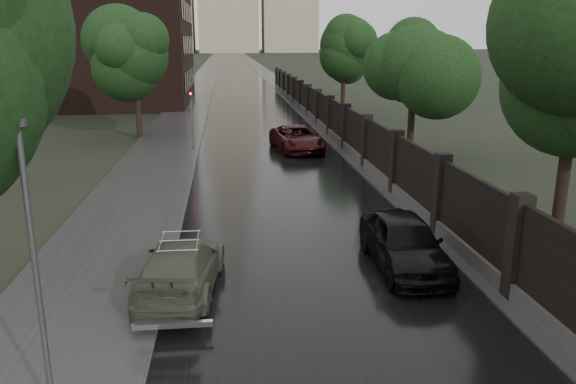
{
  "coord_description": "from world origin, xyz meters",
  "views": [
    {
      "loc": [
        -2.33,
        -7.1,
        6.22
      ],
      "look_at": [
        -0.44,
        10.21,
        1.5
      ],
      "focal_mm": 35.0,
      "sensor_mm": 36.0,
      "label": 1
    }
  ],
  "objects_px": {
    "car_right_near": "(404,242)",
    "car_right_far": "(297,139)",
    "lamp_post": "(36,273)",
    "traffic_light": "(191,111)",
    "tree_right_b": "(414,65)",
    "volga_sedan": "(181,267)",
    "tree_right_c": "(344,56)",
    "tree_right_a": "(575,87)",
    "tree_left_far": "(134,56)"
  },
  "relations": [
    {
      "from": "car_right_near",
      "to": "car_right_far",
      "type": "height_order",
      "value": "car_right_near"
    },
    {
      "from": "lamp_post",
      "to": "traffic_light",
      "type": "relative_size",
      "value": 1.28
    },
    {
      "from": "tree_right_b",
      "to": "lamp_post",
      "type": "relative_size",
      "value": 1.37
    },
    {
      "from": "tree_right_b",
      "to": "lamp_post",
      "type": "height_order",
      "value": "tree_right_b"
    },
    {
      "from": "tree_right_b",
      "to": "car_right_near",
      "type": "bearing_deg",
      "value": -108.67
    },
    {
      "from": "volga_sedan",
      "to": "car_right_far",
      "type": "distance_m",
      "value": 19.18
    },
    {
      "from": "tree_right_c",
      "to": "traffic_light",
      "type": "relative_size",
      "value": 1.75
    },
    {
      "from": "tree_right_c",
      "to": "traffic_light",
      "type": "xyz_separation_m",
      "value": [
        -11.8,
        -15.01,
        -2.55
      ]
    },
    {
      "from": "tree_right_c",
      "to": "car_right_far",
      "type": "distance_m",
      "value": 16.81
    },
    {
      "from": "lamp_post",
      "to": "tree_right_a",
      "type": "bearing_deg",
      "value": 26.74
    },
    {
      "from": "tree_right_a",
      "to": "car_right_near",
      "type": "xyz_separation_m",
      "value": [
        -4.99,
        -0.77,
        -4.18
      ]
    },
    {
      "from": "tree_left_far",
      "to": "lamp_post",
      "type": "distance_m",
      "value": 28.73
    },
    {
      "from": "tree_right_b",
      "to": "car_right_near",
      "type": "relative_size",
      "value": 1.56
    },
    {
      "from": "tree_right_c",
      "to": "car_right_near",
      "type": "bearing_deg",
      "value": -98.66
    },
    {
      "from": "tree_left_far",
      "to": "tree_right_c",
      "type": "relative_size",
      "value": 1.05
    },
    {
      "from": "tree_right_b",
      "to": "car_right_near",
      "type": "xyz_separation_m",
      "value": [
        -4.99,
        -14.77,
        -4.18
      ]
    },
    {
      "from": "tree_right_b",
      "to": "traffic_light",
      "type": "xyz_separation_m",
      "value": [
        -11.8,
        2.99,
        -2.55
      ]
    },
    {
      "from": "tree_right_b",
      "to": "tree_right_a",
      "type": "bearing_deg",
      "value": -90.0
    },
    {
      "from": "tree_left_far",
      "to": "car_right_near",
      "type": "height_order",
      "value": "tree_left_far"
    },
    {
      "from": "lamp_post",
      "to": "volga_sedan",
      "type": "height_order",
      "value": "lamp_post"
    },
    {
      "from": "tree_right_b",
      "to": "tree_right_c",
      "type": "relative_size",
      "value": 1.0
    },
    {
      "from": "lamp_post",
      "to": "traffic_light",
      "type": "bearing_deg",
      "value": 87.32
    },
    {
      "from": "tree_left_far",
      "to": "car_right_near",
      "type": "bearing_deg",
      "value": -65.23
    },
    {
      "from": "tree_right_a",
      "to": "lamp_post",
      "type": "bearing_deg",
      "value": -153.26
    },
    {
      "from": "volga_sedan",
      "to": "tree_left_far",
      "type": "bearing_deg",
      "value": -72.99
    },
    {
      "from": "tree_right_a",
      "to": "volga_sedan",
      "type": "relative_size",
      "value": 1.55
    },
    {
      "from": "tree_left_far",
      "to": "tree_right_c",
      "type": "height_order",
      "value": "tree_left_far"
    },
    {
      "from": "volga_sedan",
      "to": "car_right_near",
      "type": "distance_m",
      "value": 6.17
    },
    {
      "from": "car_right_near",
      "to": "tree_left_far",
      "type": "bearing_deg",
      "value": 114.6
    },
    {
      "from": "car_right_near",
      "to": "traffic_light",
      "type": "bearing_deg",
      "value": 110.8
    },
    {
      "from": "car_right_near",
      "to": "volga_sedan",
      "type": "bearing_deg",
      "value": -172.19
    },
    {
      "from": "car_right_near",
      "to": "lamp_post",
      "type": "bearing_deg",
      "value": -144.26
    },
    {
      "from": "volga_sedan",
      "to": "tree_right_a",
      "type": "bearing_deg",
      "value": -165.19
    },
    {
      "from": "car_right_near",
      "to": "car_right_far",
      "type": "xyz_separation_m",
      "value": [
        -0.82,
        17.58,
        -0.04
      ]
    },
    {
      "from": "tree_right_a",
      "to": "car_right_far",
      "type": "distance_m",
      "value": 18.28
    },
    {
      "from": "tree_right_c",
      "to": "car_right_near",
      "type": "distance_m",
      "value": 33.41
    },
    {
      "from": "traffic_light",
      "to": "lamp_post",
      "type": "bearing_deg",
      "value": -92.68
    },
    {
      "from": "tree_left_far",
      "to": "car_right_far",
      "type": "bearing_deg",
      "value": -28.18
    },
    {
      "from": "tree_left_far",
      "to": "volga_sedan",
      "type": "xyz_separation_m",
      "value": [
        4.4,
        -23.63,
        -4.58
      ]
    },
    {
      "from": "traffic_light",
      "to": "volga_sedan",
      "type": "bearing_deg",
      "value": -87.85
    },
    {
      "from": "tree_right_a",
      "to": "car_right_far",
      "type": "height_order",
      "value": "tree_right_a"
    },
    {
      "from": "traffic_light",
      "to": "volga_sedan",
      "type": "distance_m",
      "value": 18.72
    },
    {
      "from": "tree_left_far",
      "to": "tree_right_a",
      "type": "xyz_separation_m",
      "value": [
        15.5,
        -22.0,
        -0.29
      ]
    },
    {
      "from": "tree_right_a",
      "to": "lamp_post",
      "type": "height_order",
      "value": "tree_right_a"
    },
    {
      "from": "lamp_post",
      "to": "traffic_light",
      "type": "xyz_separation_m",
      "value": [
        1.1,
        23.49,
        -0.27
      ]
    },
    {
      "from": "traffic_light",
      "to": "tree_right_c",
      "type": "bearing_deg",
      "value": 51.82
    },
    {
      "from": "volga_sedan",
      "to": "car_right_far",
      "type": "height_order",
      "value": "car_right_far"
    },
    {
      "from": "car_right_near",
      "to": "car_right_far",
      "type": "distance_m",
      "value": 17.6
    },
    {
      "from": "tree_right_c",
      "to": "car_right_far",
      "type": "bearing_deg",
      "value": -110.93
    },
    {
      "from": "tree_left_far",
      "to": "tree_right_b",
      "type": "xyz_separation_m",
      "value": [
        15.5,
        -8.0,
        -0.29
      ]
    }
  ]
}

